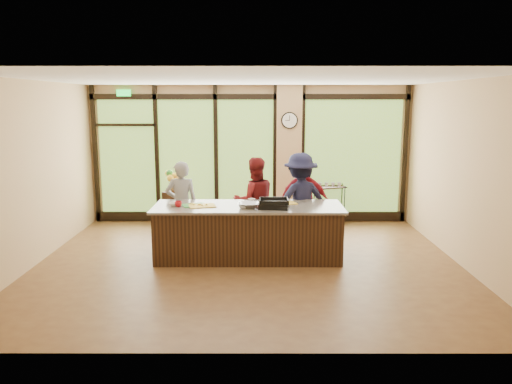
{
  "coord_description": "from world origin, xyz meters",
  "views": [
    {
      "loc": [
        0.14,
        -7.95,
        2.67
      ],
      "look_at": [
        0.13,
        0.4,
        1.14
      ],
      "focal_mm": 35.0,
      "sensor_mm": 36.0,
      "label": 1
    }
  ],
  "objects_px": {
    "island_base": "(248,233)",
    "roasting_pan": "(274,205)",
    "bar_cart": "(329,199)",
    "flower_stand": "(175,210)",
    "cook_left": "(182,204)",
    "cook_right": "(300,200)"
  },
  "relations": [
    {
      "from": "island_base",
      "to": "roasting_pan",
      "type": "relative_size",
      "value": 6.48
    },
    {
      "from": "roasting_pan",
      "to": "bar_cart",
      "type": "xyz_separation_m",
      "value": [
        1.3,
        2.63,
        -0.41
      ]
    },
    {
      "from": "cook_right",
      "to": "bar_cart",
      "type": "height_order",
      "value": "cook_right"
    },
    {
      "from": "roasting_pan",
      "to": "bar_cart",
      "type": "height_order",
      "value": "roasting_pan"
    },
    {
      "from": "cook_right",
      "to": "flower_stand",
      "type": "xyz_separation_m",
      "value": [
        -2.51,
        1.28,
        -0.47
      ]
    },
    {
      "from": "island_base",
      "to": "cook_left",
      "type": "distance_m",
      "value": 1.45
    },
    {
      "from": "cook_left",
      "to": "bar_cart",
      "type": "distance_m",
      "value": 3.46
    },
    {
      "from": "island_base",
      "to": "bar_cart",
      "type": "distance_m",
      "value": 3.0
    },
    {
      "from": "flower_stand",
      "to": "bar_cart",
      "type": "xyz_separation_m",
      "value": [
        3.3,
        0.46,
        0.15
      ]
    },
    {
      "from": "roasting_pan",
      "to": "flower_stand",
      "type": "xyz_separation_m",
      "value": [
        -1.99,
        2.17,
        -0.56
      ]
    },
    {
      "from": "bar_cart",
      "to": "island_base",
      "type": "bearing_deg",
      "value": -144.1
    },
    {
      "from": "flower_stand",
      "to": "bar_cart",
      "type": "height_order",
      "value": "bar_cart"
    },
    {
      "from": "roasting_pan",
      "to": "flower_stand",
      "type": "bearing_deg",
      "value": 140.16
    },
    {
      "from": "cook_left",
      "to": "flower_stand",
      "type": "distance_m",
      "value": 1.41
    },
    {
      "from": "cook_right",
      "to": "roasting_pan",
      "type": "bearing_deg",
      "value": 40.42
    },
    {
      "from": "flower_stand",
      "to": "bar_cart",
      "type": "distance_m",
      "value": 3.33
    },
    {
      "from": "cook_right",
      "to": "bar_cart",
      "type": "bearing_deg",
      "value": -133.76
    },
    {
      "from": "island_base",
      "to": "cook_left",
      "type": "relative_size",
      "value": 1.94
    },
    {
      "from": "cook_right",
      "to": "flower_stand",
      "type": "distance_m",
      "value": 2.86
    },
    {
      "from": "island_base",
      "to": "roasting_pan",
      "type": "distance_m",
      "value": 0.7
    },
    {
      "from": "roasting_pan",
      "to": "flower_stand",
      "type": "distance_m",
      "value": 3.0
    },
    {
      "from": "flower_stand",
      "to": "cook_left",
      "type": "bearing_deg",
      "value": -57.92
    }
  ]
}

